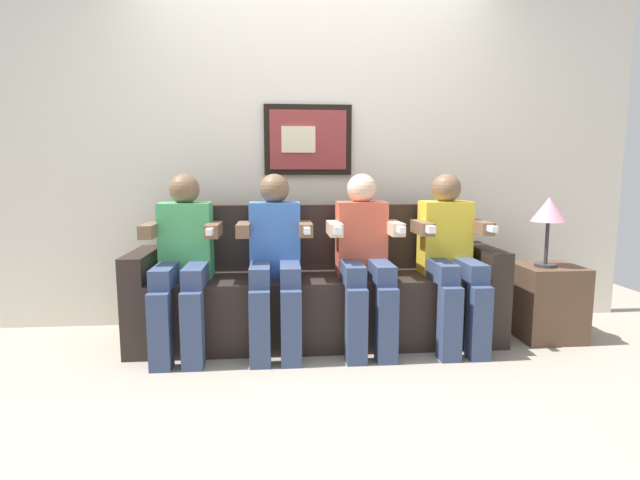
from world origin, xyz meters
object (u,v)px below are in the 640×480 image
at_px(person_right_center, 364,254).
at_px(side_table_right, 547,302).
at_px(person_leftmost, 183,257).
at_px(person_rightmost, 450,253).
at_px(couch, 318,294).
at_px(person_left_center, 275,255).
at_px(table_lamp, 549,213).

bearing_deg(person_right_center, side_table_right, 2.78).
relative_size(person_leftmost, person_rightmost, 1.00).
distance_m(couch, person_right_center, 0.44).
bearing_deg(person_leftmost, person_left_center, 0.00).
bearing_deg(table_lamp, person_left_center, -179.31).
height_order(person_rightmost, table_lamp, person_rightmost).
bearing_deg(person_left_center, table_lamp, 0.69).
bearing_deg(person_right_center, person_rightmost, 0.00).
height_order(couch, side_table_right, couch).
relative_size(person_leftmost, person_left_center, 1.00).
relative_size(couch, side_table_right, 4.80).
relative_size(person_leftmost, side_table_right, 2.22).
xyz_separation_m(couch, table_lamp, (1.50, -0.15, 0.55)).
height_order(couch, person_leftmost, person_leftmost).
height_order(person_right_center, table_lamp, person_right_center).
distance_m(person_left_center, person_rightmost, 1.13).
relative_size(person_left_center, table_lamp, 2.41).
relative_size(person_left_center, side_table_right, 2.22).
bearing_deg(couch, person_leftmost, -168.72).
xyz_separation_m(person_rightmost, side_table_right, (0.70, 0.06, -0.36)).
distance_m(person_right_center, table_lamp, 1.25).
distance_m(person_left_center, table_lamp, 1.80).
relative_size(couch, person_leftmost, 2.16).
xyz_separation_m(couch, side_table_right, (1.55, -0.11, -0.06)).
relative_size(couch, person_left_center, 2.16).
distance_m(person_leftmost, side_table_right, 2.42).
bearing_deg(table_lamp, person_right_center, -178.97).
xyz_separation_m(couch, person_right_center, (0.28, -0.17, 0.29)).
height_order(couch, table_lamp, table_lamp).
bearing_deg(table_lamp, side_table_right, 39.50).
bearing_deg(side_table_right, person_right_center, -177.22).
relative_size(couch, table_lamp, 5.21).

